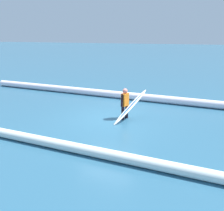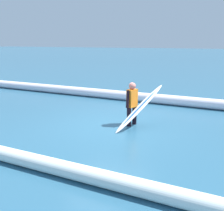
% 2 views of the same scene
% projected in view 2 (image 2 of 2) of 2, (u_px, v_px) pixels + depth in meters
% --- Properties ---
extents(ground_plane, '(171.15, 171.15, 0.00)m').
position_uv_depth(ground_plane, '(111.00, 124.00, 8.60)').
color(ground_plane, '#2B5B78').
extents(surfer, '(0.30, 0.56, 1.38)m').
position_uv_depth(surfer, '(132.00, 102.00, 8.29)').
color(surfer, black).
rests_on(surfer, ground_plane).
extents(surfboard, '(1.19, 1.79, 1.27)m').
position_uv_depth(surfboard, '(140.00, 108.00, 8.12)').
color(surfboard, white).
rests_on(surfboard, ground_plane).
extents(wave_crest_foreground, '(17.78, 1.20, 0.41)m').
position_uv_depth(wave_crest_foreground, '(120.00, 95.00, 12.03)').
color(wave_crest_foreground, white).
rests_on(wave_crest_foreground, ground_plane).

